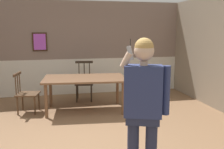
{
  "coord_description": "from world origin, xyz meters",
  "views": [
    {
      "loc": [
        -0.38,
        -3.93,
        1.86
      ],
      "look_at": [
        0.45,
        -0.22,
        1.2
      ],
      "focal_mm": 41.67,
      "sensor_mm": 36.0,
      "label": 1
    }
  ],
  "objects_px": {
    "dining_table": "(85,81)",
    "person_figure": "(144,101)",
    "chair_near_window": "(84,82)",
    "chair_by_doorway": "(26,93)"
  },
  "relations": [
    {
      "from": "chair_near_window",
      "to": "dining_table",
      "type": "bearing_deg",
      "value": 93.21
    },
    {
      "from": "dining_table",
      "to": "person_figure",
      "type": "xyz_separation_m",
      "value": [
        0.35,
        -3.05,
        0.34
      ]
    },
    {
      "from": "chair_near_window",
      "to": "chair_by_doorway",
      "type": "bearing_deg",
      "value": 38.42
    },
    {
      "from": "dining_table",
      "to": "chair_by_doorway",
      "type": "bearing_deg",
      "value": 174.36
    },
    {
      "from": "person_figure",
      "to": "chair_near_window",
      "type": "bearing_deg",
      "value": -66.61
    },
    {
      "from": "person_figure",
      "to": "dining_table",
      "type": "bearing_deg",
      "value": -63.8
    },
    {
      "from": "chair_near_window",
      "to": "person_figure",
      "type": "bearing_deg",
      "value": 102.52
    },
    {
      "from": "chair_near_window",
      "to": "chair_by_doorway",
      "type": "xyz_separation_m",
      "value": [
        -1.4,
        -0.79,
        -0.04
      ]
    },
    {
      "from": "chair_by_doorway",
      "to": "person_figure",
      "type": "bearing_deg",
      "value": 37.75
    },
    {
      "from": "dining_table",
      "to": "chair_near_window",
      "type": "distance_m",
      "value": 0.95
    }
  ]
}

